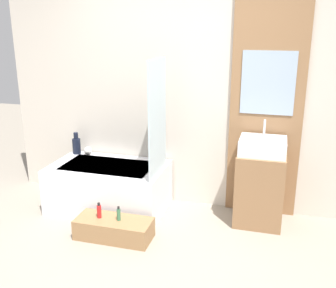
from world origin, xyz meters
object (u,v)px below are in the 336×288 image
(bathtub, at_px, (109,187))
(sink, at_px, (263,146))
(vase_round_light, at_px, (88,151))
(wooden_step_bench, at_px, (114,229))
(bottle_soap_secondary, at_px, (119,214))
(bottle_soap_primary, at_px, (99,211))
(vase_tall_dark, at_px, (77,145))

(bathtub, xyz_separation_m, sink, (1.63, 0.13, 0.58))
(bathtub, bearing_deg, vase_round_light, 143.35)
(wooden_step_bench, height_order, sink, sink)
(vase_round_light, height_order, bottle_soap_secondary, vase_round_light)
(sink, bearing_deg, wooden_step_bench, -151.45)
(vase_round_light, bearing_deg, sink, -4.40)
(wooden_step_bench, height_order, vase_round_light, vase_round_light)
(wooden_step_bench, distance_m, bottle_soap_secondary, 0.17)
(bathtub, height_order, vase_round_light, vase_round_light)
(vase_round_light, xyz_separation_m, bottle_soap_primary, (0.54, -0.87, -0.29))
(bathtub, bearing_deg, bottle_soap_primary, -75.02)
(bathtub, xyz_separation_m, bottle_soap_secondary, (0.36, -0.59, 0.00))
(wooden_step_bench, bearing_deg, bathtub, 117.43)
(wooden_step_bench, relative_size, vase_tall_dark, 2.86)
(vase_round_light, bearing_deg, bottle_soap_primary, -58.25)
(sink, distance_m, vase_round_light, 2.03)
(vase_round_light, bearing_deg, bottle_soap_secondary, -49.58)
(bathtub, bearing_deg, wooden_step_bench, -62.57)
(bottle_soap_secondary, bearing_deg, wooden_step_bench, 180.00)
(bottle_soap_primary, bearing_deg, vase_round_light, 121.75)
(bathtub, distance_m, sink, 1.73)
(vase_round_light, bearing_deg, bathtub, -36.65)
(bottle_soap_primary, bearing_deg, vase_tall_dark, 128.21)
(bathtub, relative_size, vase_tall_dark, 4.85)
(bathtub, height_order, vase_tall_dark, vase_tall_dark)
(sink, bearing_deg, bottle_soap_primary, -153.92)
(sink, xyz_separation_m, vase_tall_dark, (-2.16, 0.15, -0.22))
(wooden_step_bench, height_order, vase_tall_dark, vase_tall_dark)
(sink, bearing_deg, vase_round_light, 175.60)
(bottle_soap_primary, relative_size, bottle_soap_secondary, 1.08)
(vase_tall_dark, relative_size, bottle_soap_secondary, 1.80)
(vase_tall_dark, xyz_separation_m, bottle_soap_secondary, (0.89, -0.87, -0.35))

